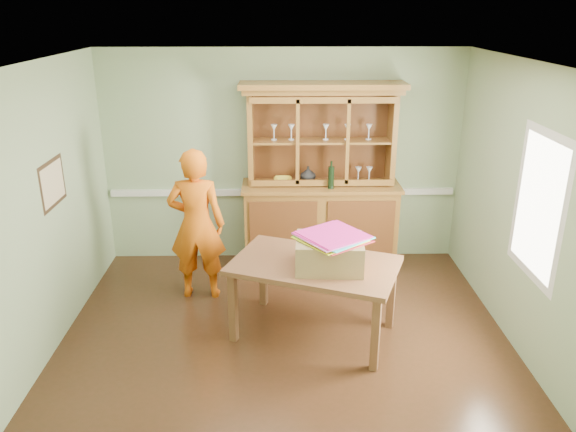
{
  "coord_description": "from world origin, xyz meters",
  "views": [
    {
      "loc": [
        -0.07,
        -4.91,
        3.15
      ],
      "look_at": [
        0.04,
        0.4,
        1.16
      ],
      "focal_mm": 35.0,
      "sensor_mm": 36.0,
      "label": 1
    }
  ],
  "objects_px": {
    "china_hutch": "(320,204)",
    "person": "(197,225)",
    "dining_table": "(314,272)",
    "cardboard_box": "(329,254)"
  },
  "relations": [
    {
      "from": "cardboard_box",
      "to": "dining_table",
      "type": "bearing_deg",
      "value": 141.56
    },
    {
      "from": "dining_table",
      "to": "cardboard_box",
      "type": "distance_m",
      "value": 0.29
    },
    {
      "from": "dining_table",
      "to": "person",
      "type": "bearing_deg",
      "value": 167.03
    },
    {
      "from": "dining_table",
      "to": "person",
      "type": "distance_m",
      "value": 1.53
    },
    {
      "from": "china_hutch",
      "to": "person",
      "type": "distance_m",
      "value": 1.66
    },
    {
      "from": "cardboard_box",
      "to": "person",
      "type": "height_order",
      "value": "person"
    },
    {
      "from": "cardboard_box",
      "to": "person",
      "type": "bearing_deg",
      "value": 145.41
    },
    {
      "from": "china_hutch",
      "to": "person",
      "type": "relative_size",
      "value": 1.33
    },
    {
      "from": "china_hutch",
      "to": "person",
      "type": "bearing_deg",
      "value": -150.32
    },
    {
      "from": "china_hutch",
      "to": "person",
      "type": "height_order",
      "value": "china_hutch"
    }
  ]
}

